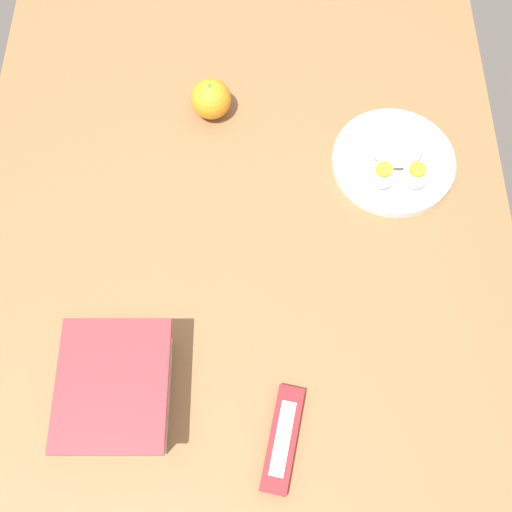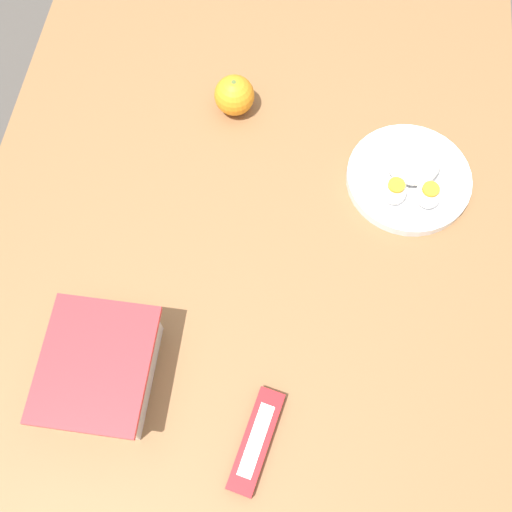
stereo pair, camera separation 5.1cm
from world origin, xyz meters
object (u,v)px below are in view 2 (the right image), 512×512
Objects in this scene: rice_plate at (410,175)px; candy_bar at (256,441)px; food_container at (102,370)px; orange_fruit at (234,95)px.

candy_bar is at bearing 156.64° from rice_plate.
food_container is at bearing 74.73° from candy_bar.
food_container is 0.87× the size of rice_plate.
food_container reaches higher than candy_bar.
orange_fruit is 0.34m from rice_plate.
food_container is 0.52m from orange_fruit.
candy_bar is (-0.58, -0.12, -0.03)m from orange_fruit.
rice_plate is at bearing -109.49° from orange_fruit.
rice_plate is 1.38× the size of candy_bar.
orange_fruit is at bearing -12.84° from food_container.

